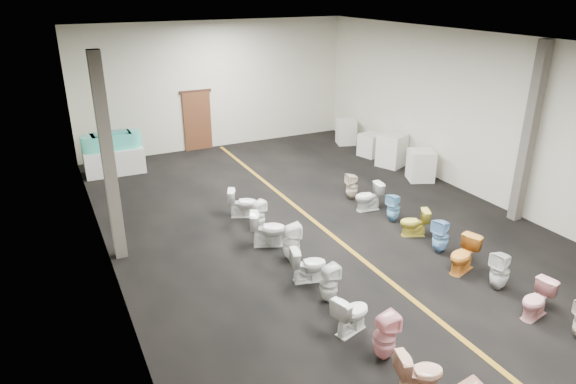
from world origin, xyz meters
name	(u,v)px	position (x,y,z in m)	size (l,w,h in m)	color
floor	(327,231)	(0.00, 0.00, 0.00)	(16.00, 16.00, 0.00)	black
ceiling	(333,42)	(0.00, 0.00, 4.50)	(16.00, 16.00, 0.00)	black
wall_back	(216,86)	(0.00, 8.00, 2.25)	(10.00, 10.00, 0.00)	beige
wall_left	(103,178)	(-5.00, 0.00, 2.25)	(16.00, 16.00, 0.00)	beige
wall_right	(489,120)	(5.00, 0.00, 2.25)	(16.00, 16.00, 0.00)	beige
aisle_stripe	(327,231)	(0.00, 0.00, 0.00)	(0.12, 15.60, 0.01)	#8E6214
back_door	(197,121)	(-0.80, 7.94, 1.05)	(1.00, 0.10, 2.10)	#562D19
door_frame	(195,91)	(-0.80, 7.95, 2.12)	(1.15, 0.08, 0.10)	#331C11
column_left	(108,161)	(-4.75, 1.00, 2.25)	(0.25, 0.25, 4.50)	#59544C
column_right	(529,135)	(4.75, -1.50, 2.25)	(0.25, 0.25, 4.50)	#59544C
display_table	(114,161)	(-3.98, 6.67, 0.40)	(1.82, 0.91, 0.81)	silver
bathtub	(112,141)	(-3.98, 6.67, 1.07)	(1.86, 0.70, 0.55)	#45C6B1
appliance_crate_a	(421,165)	(4.40, 1.83, 0.47)	(0.73, 0.73, 0.94)	silver
appliance_crate_b	(392,150)	(4.40, 3.30, 0.54)	(0.78, 0.78, 1.07)	silver
appliance_crate_c	(371,145)	(4.40, 4.50, 0.39)	(0.69, 0.69, 0.79)	silver
appliance_crate_d	(346,132)	(4.40, 6.12, 0.47)	(0.66, 0.66, 0.94)	silver
toilet_left_2	(419,373)	(-1.50, -5.24, 0.37)	(0.41, 0.72, 0.73)	#EAA98A
toilet_left_3	(385,337)	(-1.50, -4.38, 0.42)	(0.38, 0.38, 0.84)	pink
toilet_left_4	(351,313)	(-1.60, -3.56, 0.37)	(0.41, 0.73, 0.74)	white
toilet_left_5	(329,284)	(-1.48, -2.59, 0.39)	(0.35, 0.35, 0.77)	silver
toilet_left_6	(308,264)	(-1.48, -1.77, 0.37)	(0.42, 0.73, 0.75)	silver
toilet_left_7	(291,242)	(-1.40, -0.83, 0.43)	(0.38, 0.39, 0.85)	white
toilet_left_8	(268,229)	(-1.58, 0.00, 0.41)	(0.46, 0.81, 0.83)	white
toilet_left_9	(258,215)	(-1.45, 0.88, 0.37)	(0.34, 0.34, 0.75)	white
toilet_left_10	(243,203)	(-1.52, 1.75, 0.38)	(0.42, 0.74, 0.76)	white
toilet_right_3	(537,300)	(1.65, -4.69, 0.35)	(0.39, 0.69, 0.70)	#F1A7AA
toilet_right_4	(500,271)	(1.77, -3.71, 0.41)	(0.37, 0.38, 0.82)	white
toilet_right_5	(463,255)	(1.62, -2.89, 0.38)	(0.43, 0.75, 0.77)	orange
toilet_right_6	(441,236)	(1.76, -2.03, 0.41)	(0.37, 0.37, 0.81)	#7FB5E7
toilet_right_7	(414,223)	(1.76, -1.11, 0.34)	(0.38, 0.67, 0.68)	gold
toilet_right_8	(393,208)	(1.82, -0.23, 0.37)	(0.34, 0.34, 0.75)	#7FBFE5
toilet_right_9	(369,197)	(1.65, 0.64, 0.38)	(0.42, 0.75, 0.76)	white
toilet_right_10	(352,186)	(1.67, 1.49, 0.37)	(0.34, 0.34, 0.75)	beige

